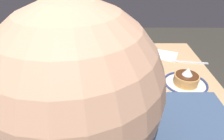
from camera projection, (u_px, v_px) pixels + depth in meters
name	position (u px, v px, depth m)	size (l,w,h in m)	color
dining_table	(105.00, 93.00, 1.07)	(1.14, 0.94, 0.72)	tan
plate_near_main	(41.00, 79.00, 1.00)	(0.24, 0.24, 0.05)	silver
plate_center_pancakes	(186.00, 82.00, 0.96)	(0.21, 0.21, 0.10)	silver
plate_far_companion	(90.00, 107.00, 0.82)	(0.22, 0.22, 0.04)	silver
coffee_mug	(120.00, 45.00, 1.29)	(0.09, 0.11, 0.09)	white
drinking_glass	(108.00, 61.00, 1.08)	(0.08, 0.08, 0.11)	silver
cell_phone	(133.00, 83.00, 0.99)	(0.14, 0.07, 0.01)	black
paper_napkin	(164.00, 55.00, 1.26)	(0.15, 0.14, 0.00)	white
fork_near	(189.00, 62.00, 1.18)	(0.21, 0.05, 0.01)	silver
fork_far	(83.00, 54.00, 1.28)	(0.20, 0.03, 0.01)	silver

